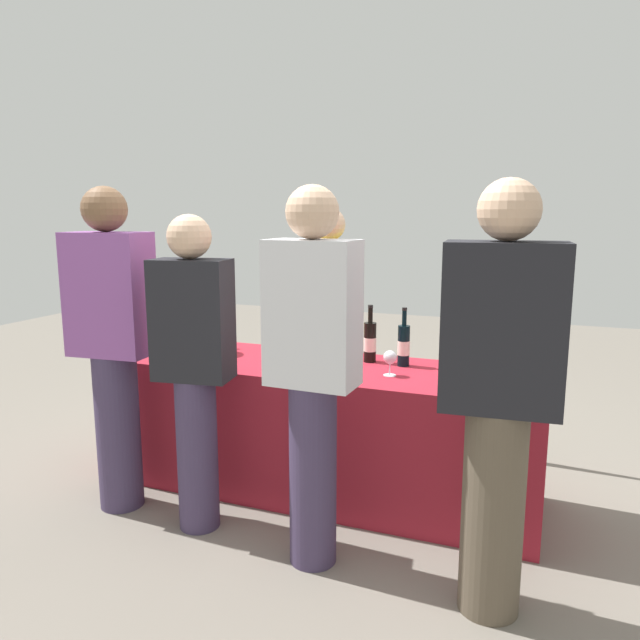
% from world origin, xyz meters
% --- Properties ---
extents(ground_plane, '(12.00, 12.00, 0.00)m').
position_xyz_m(ground_plane, '(0.00, 0.00, 0.00)').
color(ground_plane, slate).
extents(tasting_table, '(2.38, 0.69, 0.73)m').
position_xyz_m(tasting_table, '(0.00, 0.00, 0.37)').
color(tasting_table, maroon).
rests_on(tasting_table, ground_plane).
extents(wine_bottle_0, '(0.08, 0.08, 0.32)m').
position_xyz_m(wine_bottle_0, '(-0.82, 0.18, 0.85)').
color(wine_bottle_0, black).
rests_on(wine_bottle_0, tasting_table).
extents(wine_bottle_1, '(0.07, 0.07, 0.32)m').
position_xyz_m(wine_bottle_1, '(0.24, 0.16, 0.85)').
color(wine_bottle_1, black).
rests_on(wine_bottle_1, tasting_table).
extents(wine_bottle_2, '(0.07, 0.07, 0.32)m').
position_xyz_m(wine_bottle_2, '(0.44, 0.14, 0.85)').
color(wine_bottle_2, black).
rests_on(wine_bottle_2, tasting_table).
extents(wine_bottle_3, '(0.08, 0.08, 0.33)m').
position_xyz_m(wine_bottle_3, '(0.72, 0.15, 0.85)').
color(wine_bottle_3, black).
rests_on(wine_bottle_3, tasting_table).
extents(wine_glass_0, '(0.07, 0.07, 0.14)m').
position_xyz_m(wine_glass_0, '(-0.83, -0.16, 0.84)').
color(wine_glass_0, silver).
rests_on(wine_glass_0, tasting_table).
extents(wine_glass_1, '(0.06, 0.06, 0.12)m').
position_xyz_m(wine_glass_1, '(-0.16, -0.09, 0.82)').
color(wine_glass_1, silver).
rests_on(wine_glass_1, tasting_table).
extents(wine_glass_2, '(0.07, 0.07, 0.13)m').
position_xyz_m(wine_glass_2, '(0.42, -0.08, 0.82)').
color(wine_glass_2, silver).
rests_on(wine_glass_2, tasting_table).
extents(wine_glass_3, '(0.07, 0.07, 0.14)m').
position_xyz_m(wine_glass_3, '(0.75, -0.07, 0.83)').
color(wine_glass_3, silver).
rests_on(wine_glass_3, tasting_table).
extents(ice_bucket, '(0.21, 0.21, 0.20)m').
position_xyz_m(ice_bucket, '(-0.73, 0.01, 0.83)').
color(ice_bucket, silver).
rests_on(ice_bucket, tasting_table).
extents(server_pouring, '(0.42, 0.27, 1.59)m').
position_xyz_m(server_pouring, '(-0.17, 0.61, 0.86)').
color(server_pouring, black).
rests_on(server_pouring, ground_plane).
extents(guest_0, '(0.43, 0.26, 1.69)m').
position_xyz_m(guest_0, '(-0.93, -0.56, 0.92)').
color(guest_0, '#3F3351').
rests_on(guest_0, ground_plane).
extents(guest_1, '(0.39, 0.25, 1.55)m').
position_xyz_m(guest_1, '(-0.42, -0.60, 0.85)').
color(guest_1, '#3F3351').
rests_on(guest_1, ground_plane).
extents(guest_2, '(0.39, 0.23, 1.67)m').
position_xyz_m(guest_2, '(0.23, -0.68, 0.92)').
color(guest_2, '#3F3351').
rests_on(guest_2, ground_plane).
extents(guest_3, '(0.45, 0.27, 1.68)m').
position_xyz_m(guest_3, '(1.00, -0.74, 0.90)').
color(guest_3, brown).
rests_on(guest_3, ground_plane).
extents(menu_board, '(0.57, 0.08, 0.93)m').
position_xyz_m(menu_board, '(0.85, 0.84, 0.47)').
color(menu_board, white).
rests_on(menu_board, ground_plane).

